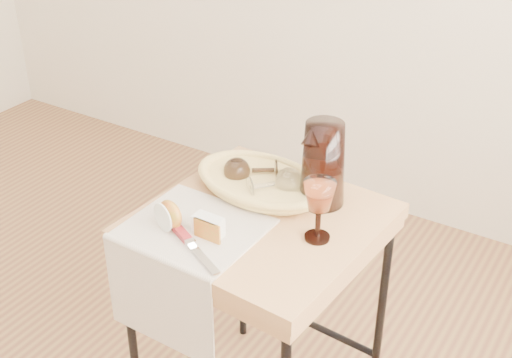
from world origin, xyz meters
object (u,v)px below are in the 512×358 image
Objects in this scene: side_table at (260,323)px; table_knife at (192,245)px; bread_basket at (260,184)px; apple_half at (171,214)px; goblet_lying_a at (254,170)px; pitcher at (323,164)px; tea_towel at (194,228)px; goblet_lying_b at (272,184)px; wine_goblet at (319,211)px.

side_table is 3.23× the size of table_knife.
table_knife is (0.01, -0.31, -0.01)m from bread_basket.
bread_basket is at bearing 89.47° from apple_half.
pitcher is at bearing 153.08° from goblet_lying_a.
side_table is at bearing 51.74° from tea_towel.
goblet_lying_b is at bearing -16.13° from bread_basket.
goblet_lying_a is at bearing 172.68° from pitcher.
wine_goblet is 0.31m from table_knife.
goblet_lying_b is 0.21m from wine_goblet.
wine_goblet is (0.23, -0.11, 0.06)m from bread_basket.
goblet_lying_a is 1.00× the size of goblet_lying_b.
apple_half is (-0.32, -0.15, -0.04)m from wine_goblet.
pitcher is 0.39m from table_knife.
tea_towel is 0.24m from bread_basket.
goblet_lying_a is at bearing 153.73° from wine_goblet.
pitcher is (0.20, 0.28, 0.11)m from tea_towel.
apple_half is at bearing -103.17° from bread_basket.
bread_basket is 0.06m from goblet_lying_b.
apple_half is at bearing -150.14° from tea_towel.
table_knife is at bearing -106.57° from side_table.
apple_half is at bearing 43.41° from goblet_lying_a.
apple_half is at bearing -177.52° from table_knife.
goblet_lying_b reaches higher than side_table.
tea_towel is at bearing -94.46° from bread_basket.
goblet_lying_a is at bearing 96.00° from apple_half.
goblet_lying_b is at bearing 122.09° from goblet_lying_a.
wine_goblet reaches higher than tea_towel.
side_table is 4.44× the size of wine_goblet.
goblet_lying_b is at bearing 78.71° from apple_half.
table_knife is at bearing -128.88° from pitcher.
goblet_lying_b is 0.30m from table_knife.
goblet_lying_a is 0.20m from pitcher.
bread_basket is at bearing 153.77° from wine_goblet.
pitcher reaches higher than goblet_lying_a.
pitcher reaches higher than goblet_lying_b.
tea_towel is 0.36m from pitcher.
apple_half reaches higher than side_table.
wine_goblet is at bearing 25.54° from tea_towel.
bread_basket is 2.85× the size of goblet_lying_a.
goblet_lying_b is 0.44× the size of pitcher.
apple_half is (-0.06, -0.28, -0.01)m from goblet_lying_a.
pitcher is (0.10, 0.15, 0.47)m from side_table.
side_table is at bearing 177.32° from wine_goblet.
tea_towel is 1.20× the size of pitcher.
pitcher is (0.19, 0.02, 0.06)m from goblet_lying_a.
table_knife is (-0.06, -0.20, 0.37)m from side_table.
bread_basket is 0.31m from table_knife.
side_table is at bearing 63.95° from apple_half.
goblet_lying_a is 0.29m from wine_goblet.
bread_basket is 0.28m from apple_half.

